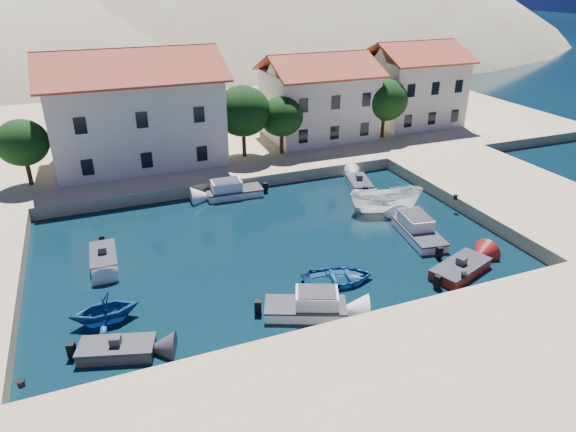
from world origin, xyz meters
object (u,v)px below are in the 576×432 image
object	(u,v)px
building_mid	(318,95)
rowboat_south	(338,282)
building_left	(135,106)
building_right	(413,82)
boat_east	(385,212)
cabin_cruiser_south	(305,307)
cabin_cruiser_east	(419,232)

from	to	relation	value
building_mid	rowboat_south	distance (m)	26.99
building_left	building_right	size ratio (longest dim) A/B	1.56
building_right	building_mid	bearing A→B (deg)	-175.24
building_left	building_mid	bearing A→B (deg)	3.18
boat_east	cabin_cruiser_south	bearing A→B (deg)	149.98
building_right	boat_east	world-z (taller)	building_right
cabin_cruiser_south	cabin_cruiser_east	world-z (taller)	same
building_left	rowboat_south	xyz separation A→B (m)	(8.10, -23.56, -5.94)
rowboat_south	building_mid	bearing A→B (deg)	-10.37
boat_east	rowboat_south	bearing A→B (deg)	152.18
cabin_cruiser_south	cabin_cruiser_east	distance (m)	11.79
building_right	rowboat_south	bearing A→B (deg)	-130.59
boat_east	building_left	bearing A→B (deg)	62.55
building_left	building_right	distance (m)	30.07
building_right	boat_east	distance (m)	23.74
boat_east	building_mid	bearing A→B (deg)	10.91
cabin_cruiser_south	rowboat_south	size ratio (longest dim) A/B	1.09
cabin_cruiser_south	cabin_cruiser_east	bearing A→B (deg)	48.37
building_mid	cabin_cruiser_south	distance (m)	30.07
cabin_cruiser_east	rowboat_south	bearing A→B (deg)	120.12
building_right	cabin_cruiser_south	size ratio (longest dim) A/B	2.03
cabin_cruiser_south	boat_east	world-z (taller)	cabin_cruiser_south
rowboat_south	boat_east	size ratio (longest dim) A/B	0.78
building_right	cabin_cruiser_south	xyz separation A→B (m)	(-24.94, -27.73, -5.00)
building_right	rowboat_south	distance (m)	34.10
building_right	cabin_cruiser_east	world-z (taller)	building_right
rowboat_south	boat_east	distance (m)	10.64
building_mid	building_right	size ratio (longest dim) A/B	1.11
building_mid	cabin_cruiser_east	distance (m)	22.28
building_mid	boat_east	distance (m)	18.10
building_right	cabin_cruiser_east	size ratio (longest dim) A/B	1.84
building_mid	cabin_cruiser_east	size ratio (longest dim) A/B	2.05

